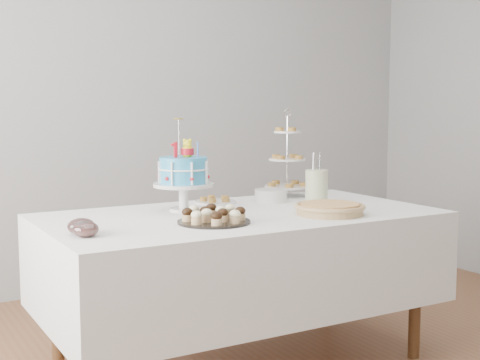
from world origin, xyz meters
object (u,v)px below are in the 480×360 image
pastry_plate (216,200)px  jam_bowl_a (86,229)px  tiered_stand (287,160)px  cupcake_tray (214,215)px  plate_stack (271,196)px  utensil_pitcher (317,185)px  birthday_cake (184,186)px  pie (330,208)px  table (241,258)px  jam_bowl_b (81,227)px

pastry_plate → jam_bowl_a: 1.06m
tiered_stand → jam_bowl_a: size_ratio=4.74×
cupcake_tray → tiered_stand: tiered_stand is taller
plate_stack → pastry_plate: 0.30m
jam_bowl_a → tiered_stand: bearing=23.6°
utensil_pitcher → birthday_cake: bearing=179.8°
birthday_cake → utensil_pitcher: size_ratio=1.70×
cupcake_tray → jam_bowl_a: 0.60m
birthday_cake → pie: birthday_cake is taller
cupcake_tray → pastry_plate: cupcake_tray is taller
table → jam_bowl_a: size_ratio=17.91×
cupcake_tray → jam_bowl_a: (-0.60, -0.02, -0.01)m
jam_bowl_b → utensil_pitcher: utensil_pitcher is taller
tiered_stand → jam_bowl_a: tiered_stand is taller
cupcake_tray → plate_stack: cupcake_tray is taller
table → plate_stack: (0.33, 0.25, 0.26)m
table → tiered_stand: (0.54, 0.40, 0.44)m
jam_bowl_b → utensil_pitcher: (1.37, 0.24, 0.07)m
pastry_plate → jam_bowl_a: bearing=-147.6°
plate_stack → pastry_plate: (-0.28, 0.11, -0.02)m
birthday_cake → pastry_plate: birthday_cake is taller
birthday_cake → pastry_plate: size_ratio=2.07×
pie → plate_stack: 0.51m
jam_bowl_a → plate_stack: bearing=21.3°
table → plate_stack: 0.49m
table → pastry_plate: pastry_plate is taller
birthday_cake → cupcake_tray: size_ratio=1.40×
plate_stack → pastry_plate: bearing=158.8°
pie → jam_bowl_a: size_ratio=3.21×
birthday_cake → pie: 0.73m
table → pastry_plate: size_ratio=8.57×
pastry_plate → utensil_pitcher: (0.48, -0.26, 0.08)m
plate_stack → utensil_pitcher: size_ratio=0.64×
pastry_plate → jam_bowl_b: 1.03m
table → pie: (0.35, -0.25, 0.26)m
table → tiered_stand: 0.80m
plate_stack → jam_bowl_a: (-1.17, -0.46, -0.00)m
cupcake_tray → table: bearing=36.7°
table → cupcake_tray: bearing=-143.3°
table → cupcake_tray: size_ratio=5.81×
tiered_stand → jam_bowl_a: bearing=-156.4°
birthday_cake → cupcake_tray: 0.38m
table → utensil_pitcher: (0.53, 0.10, 0.32)m
utensil_pitcher → jam_bowl_a: bearing=-161.0°
cupcake_tray → plate_stack: size_ratio=1.88×
pie → pastry_plate: (-0.30, 0.62, -0.02)m
table → tiered_stand: bearing=36.4°
jam_bowl_a → jam_bowl_b: 0.06m
cupcake_tray → pastry_plate: size_ratio=1.48×
pastry_plate → jam_bowl_b: (-0.89, -0.51, 0.02)m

